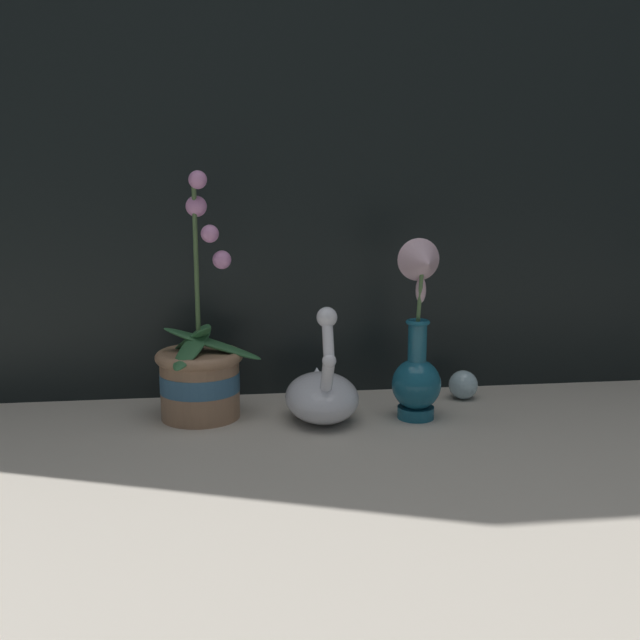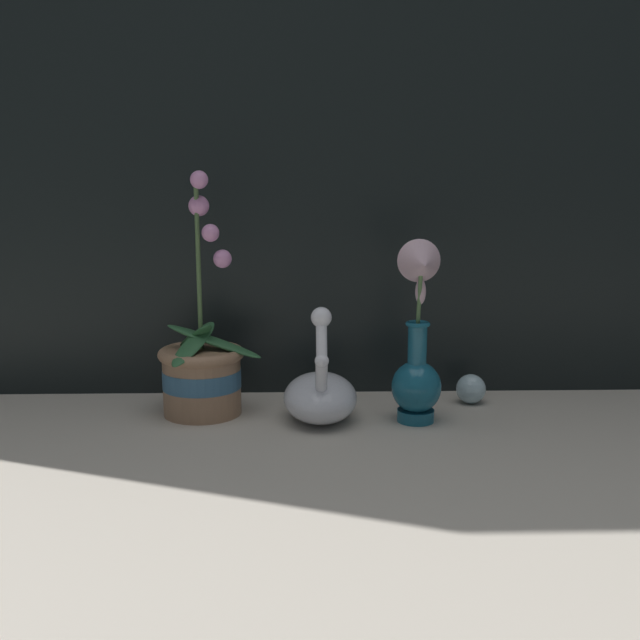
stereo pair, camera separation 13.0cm
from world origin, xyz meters
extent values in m
plane|color=#BCB2A3|center=(0.00, 0.00, 0.00)|extent=(2.80, 2.80, 0.00)
cube|color=black|center=(0.00, 0.31, 0.60)|extent=(2.80, 0.03, 1.20)
cylinder|color=#9E7556|center=(-0.23, 0.17, 0.06)|extent=(0.14, 0.14, 0.12)
cylinder|color=#386689|center=(-0.23, 0.17, 0.06)|extent=(0.14, 0.14, 0.03)
torus|color=#9E7556|center=(-0.23, 0.17, 0.11)|extent=(0.15, 0.15, 0.02)
cylinder|color=#4C6B3D|center=(-0.23, 0.17, 0.27)|extent=(0.01, 0.01, 0.29)
ellipsoid|color=#2D6038|center=(-0.21, 0.16, 0.13)|extent=(0.18, 0.07, 0.06)
ellipsoid|color=#2D6038|center=(-0.24, 0.19, 0.13)|extent=(0.10, 0.12, 0.08)
ellipsoid|color=#2D6038|center=(-0.24, 0.15, 0.13)|extent=(0.09, 0.14, 0.06)
sphere|color=#DB8EC6|center=(-0.22, 0.15, 0.41)|extent=(0.03, 0.03, 0.03)
sphere|color=#DB8EC6|center=(-0.23, 0.18, 0.37)|extent=(0.04, 0.04, 0.04)
sphere|color=#DB8EC6|center=(-0.20, 0.15, 0.32)|extent=(0.03, 0.03, 0.03)
sphere|color=#DB8EC6|center=(-0.19, 0.15, 0.28)|extent=(0.03, 0.03, 0.03)
ellipsoid|color=white|center=(-0.02, 0.12, 0.04)|extent=(0.13, 0.17, 0.08)
cone|color=white|center=(-0.02, 0.18, 0.05)|extent=(0.06, 0.08, 0.07)
cylinder|color=white|center=(-0.02, 0.05, 0.10)|extent=(0.02, 0.06, 0.08)
sphere|color=white|center=(-0.02, 0.03, 0.13)|extent=(0.02, 0.02, 0.02)
cylinder|color=white|center=(-0.02, 0.05, 0.16)|extent=(0.02, 0.04, 0.07)
sphere|color=white|center=(-0.02, 0.06, 0.19)|extent=(0.03, 0.03, 0.03)
cylinder|color=#195B75|center=(0.15, 0.11, 0.01)|extent=(0.06, 0.06, 0.02)
ellipsoid|color=#195B75|center=(0.15, 0.11, 0.06)|extent=(0.09, 0.09, 0.09)
cylinder|color=#195B75|center=(0.15, 0.11, 0.14)|extent=(0.03, 0.03, 0.07)
torus|color=#195B75|center=(0.15, 0.11, 0.17)|extent=(0.04, 0.04, 0.01)
cylinder|color=#567A47|center=(0.15, 0.11, 0.22)|extent=(0.01, 0.02, 0.09)
cone|color=beige|center=(0.15, 0.09, 0.28)|extent=(0.07, 0.07, 0.07)
ellipsoid|color=beige|center=(0.15, 0.11, 0.23)|extent=(0.02, 0.02, 0.04)
sphere|color=silver|center=(0.26, 0.22, 0.03)|extent=(0.06, 0.06, 0.06)
camera|label=1|loc=(-0.18, -1.11, 0.42)|focal=42.00mm
camera|label=2|loc=(-0.05, -1.12, 0.42)|focal=42.00mm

